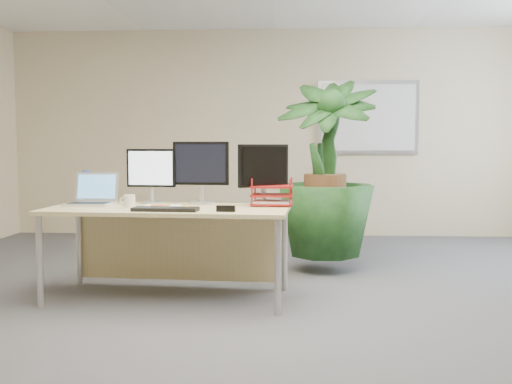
# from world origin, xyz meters

# --- Properties ---
(floor) EXTENTS (8.00, 8.00, 0.00)m
(floor) POSITION_xyz_m (0.00, 0.00, 0.00)
(floor) COLOR #434348
(floor) RESTS_ON ground
(back_wall) EXTENTS (7.00, 0.04, 2.70)m
(back_wall) POSITION_xyz_m (0.00, 4.00, 1.35)
(back_wall) COLOR beige
(back_wall) RESTS_ON floor
(whiteboard) EXTENTS (1.30, 0.04, 0.95)m
(whiteboard) POSITION_xyz_m (1.20, 3.97, 1.55)
(whiteboard) COLOR #ADAEB2
(whiteboard) RESTS_ON back_wall
(desk) EXTENTS (1.90, 0.89, 0.71)m
(desk) POSITION_xyz_m (-0.75, 0.89, 0.56)
(desk) COLOR tan
(desk) RESTS_ON floor
(floor_plant) EXTENTS (1.03, 1.03, 1.50)m
(floor_plant) POSITION_xyz_m (0.52, 1.86, 0.75)
(floor_plant) COLOR #133414
(floor_plant) RESTS_ON floor
(monitor_left) EXTENTS (0.40, 0.18, 0.45)m
(monitor_left) POSITION_xyz_m (-0.95, 1.06, 0.97)
(monitor_left) COLOR #B8B7BC
(monitor_left) RESTS_ON desk
(monitor_right) EXTENTS (0.46, 0.21, 0.51)m
(monitor_right) POSITION_xyz_m (-0.54, 1.07, 1.00)
(monitor_right) COLOR #B8B7BC
(monitor_right) RESTS_ON desk
(monitor_dark) EXTENTS (0.39, 0.26, 0.48)m
(monitor_dark) POSITION_xyz_m (-0.03, 0.96, 0.99)
(monitor_dark) COLOR #B8B7BC
(monitor_dark) RESTS_ON desk
(laptop) EXTENTS (0.38, 0.34, 0.26)m
(laptop) POSITION_xyz_m (-1.41, 0.96, 0.78)
(laptop) COLOR silver
(laptop) RESTS_ON desk
(keyboard) EXTENTS (0.49, 0.19, 0.03)m
(keyboard) POSITION_xyz_m (-0.72, 0.55, 0.73)
(keyboard) COLOR black
(keyboard) RESTS_ON desk
(coffee_mug) EXTENTS (0.12, 0.08, 0.10)m
(coffee_mug) POSITION_xyz_m (-1.06, 0.78, 0.76)
(coffee_mug) COLOR white
(coffee_mug) RESTS_ON desk
(spiral_notebook) EXTENTS (0.28, 0.21, 0.01)m
(spiral_notebook) POSITION_xyz_m (-0.81, 0.79, 0.72)
(spiral_notebook) COLOR white
(spiral_notebook) RESTS_ON desk
(orange_pen) EXTENTS (0.15, 0.02, 0.01)m
(orange_pen) POSITION_xyz_m (-0.81, 0.77, 0.73)
(orange_pen) COLOR orange
(orange_pen) RESTS_ON spiral_notebook
(yellow_highlighter) EXTENTS (0.13, 0.05, 0.02)m
(yellow_highlighter) POSITION_xyz_m (-0.59, 0.73, 0.72)
(yellow_highlighter) COLOR yellow
(yellow_highlighter) RESTS_ON desk
(water_bottle) EXTENTS (0.07, 0.07, 0.27)m
(water_bottle) POSITION_xyz_m (-1.53, 1.14, 0.84)
(water_bottle) COLOR #ACB9CA
(water_bottle) RESTS_ON desk
(letter_tray) EXTENTS (0.34, 0.27, 0.15)m
(letter_tray) POSITION_xyz_m (0.04, 0.96, 0.78)
(letter_tray) COLOR maroon
(letter_tray) RESTS_ON desk
(stapler) EXTENTS (0.14, 0.04, 0.05)m
(stapler) POSITION_xyz_m (-0.28, 0.52, 0.74)
(stapler) COLOR black
(stapler) RESTS_ON desk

